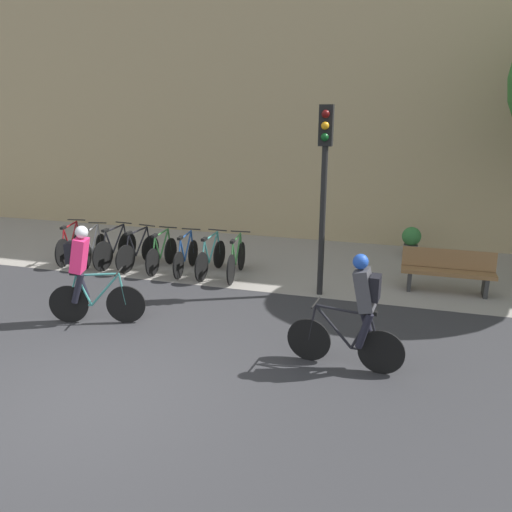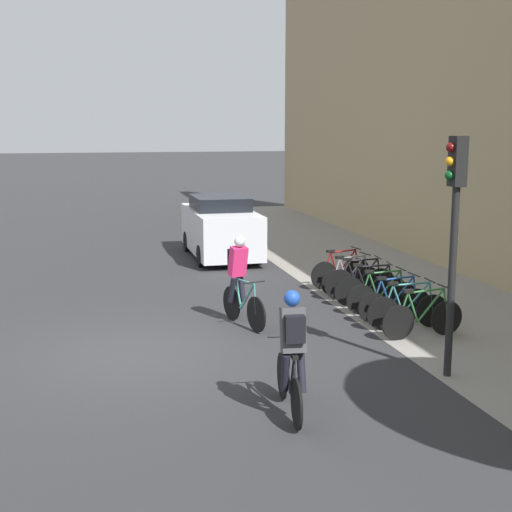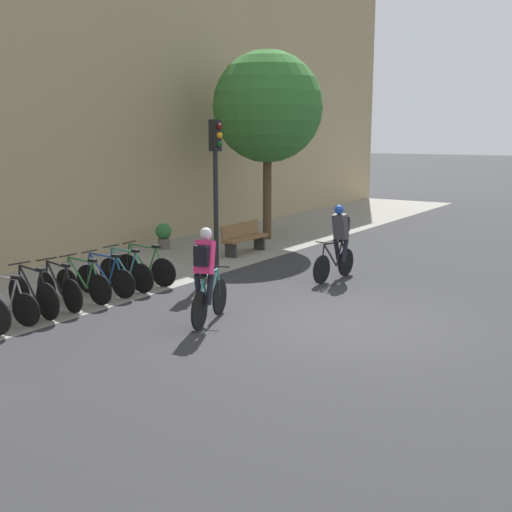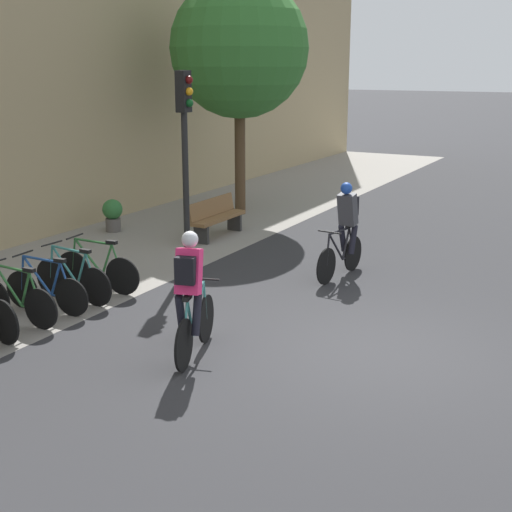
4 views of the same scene
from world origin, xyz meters
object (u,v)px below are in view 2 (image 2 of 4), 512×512
Objects in this scene: cyclist_grey at (292,351)px; parked_bike_5 at (394,302)px; cyclist_pink at (240,278)px; parked_bike_7 at (423,317)px; parked_bike_0 at (341,272)px; parked_bike_4 at (382,295)px; parked_car at (221,228)px; parked_bike_2 at (360,282)px; parked_bike_1 at (350,278)px; traffic_light_pole at (454,213)px; parked_bike_6 at (408,309)px; parked_bike_3 at (371,288)px.

cyclist_grey is 5.50m from parked_bike_5.
cyclist_pink reaches higher than parked_bike_7.
parked_bike_4 is (2.48, -0.00, -0.02)m from parked_bike_0.
parked_bike_7 reaches higher than parked_bike_4.
parked_bike_5 is 0.38× the size of parked_car.
parked_bike_2 is 0.98× the size of parked_bike_7.
parked_car is at bearing -159.07° from parked_bike_1.
cyclist_pink is at bearing 175.97° from cyclist_grey.
traffic_light_pole reaches higher than parked_car.
parked_bike_1 is at bearing -0.09° from parked_bike_0.
parked_bike_0 is 3.72m from parked_bike_6.
parked_bike_4 is at bearing 15.89° from parked_car.
parked_bike_7 is at bearing 60.63° from cyclist_pink.
cyclist_pink is 3.21m from parked_bike_5.
cyclist_pink is 4.77m from cyclist_grey.
parked_bike_6 is at bearing -0.00° from parked_bike_1.
cyclist_grey reaches higher than parked_bike_7.
parked_bike_7 is at bearing -0.03° from parked_bike_2.
parked_bike_5 is at bearing -0.06° from parked_bike_2.
cyclist_pink reaches higher than parked_bike_1.
cyclist_grey is 1.09× the size of parked_bike_0.
parked_car reaches higher than parked_bike_6.
parked_bike_5 is at bearing -179.97° from parked_bike_6.
parked_bike_3 is at bearing 0.04° from parked_bike_1.
parked_bike_7 is at bearing -0.00° from parked_bike_1.
parked_bike_2 is 3.11m from parked_bike_7.
cyclist_grey is at bearing -49.04° from parked_bike_7.
parked_bike_3 is at bearing 17.30° from parked_car.
cyclist_grey is 0.47× the size of traffic_light_pole.
parked_bike_2 is at bearing 18.96° from parked_car.
parked_bike_3 is 0.43× the size of traffic_light_pole.
parked_bike_4 is 0.62m from parked_bike_5.
parked_bike_6 is 0.45× the size of traffic_light_pole.
parked_bike_0 is at bearing 179.98° from parked_bike_6.
parked_bike_4 is 1.24m from parked_bike_6.
parked_bike_4 is 0.95× the size of parked_bike_6.
parked_bike_1 is at bearing 180.00° from parked_bike_7.
traffic_light_pole is (6.35, -0.58, 2.20)m from parked_bike_0.
cyclist_pink is 0.42× the size of parked_car.
cyclist_pink is 1.10× the size of parked_bike_0.
cyclist_pink is at bearing -66.61° from parked_bike_2.
parked_bike_0 is at bearing 179.98° from parked_bike_7.
parked_bike_0 reaches higher than parked_bike_5.
parked_bike_0 is at bearing 179.99° from parked_bike_3.
parked_bike_1 is 0.93× the size of parked_bike_2.
parked_car is (-4.80, -2.07, 0.49)m from parked_bike_0.
parked_bike_0 reaches higher than parked_bike_4.
parked_bike_3 reaches higher than parked_bike_1.
parked_bike_4 is 4.49m from traffic_light_pole.
cyclist_grey is 6.50m from parked_bike_3.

